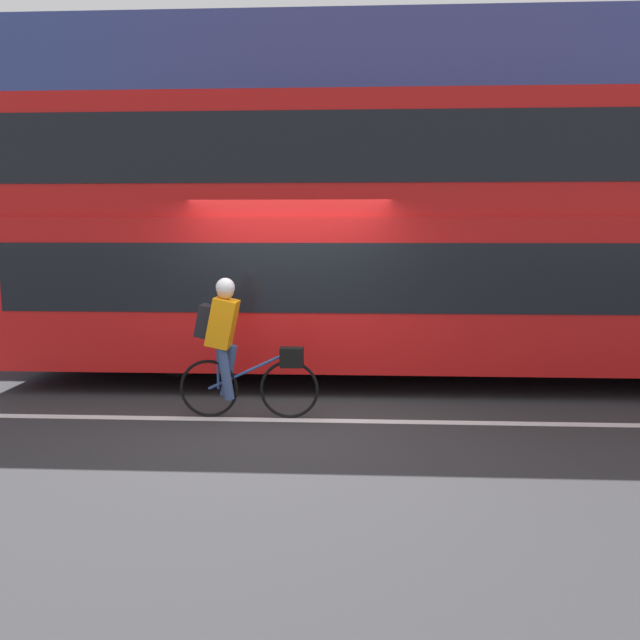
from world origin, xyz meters
TOP-DOWN VIEW (x-y plane):
  - ground_plane at (0.00, 0.00)m, footprint 80.00×80.00m
  - road_center_line at (0.00, -0.17)m, footprint 50.00×0.14m
  - sidewalk_curb at (0.00, 4.78)m, footprint 60.00×1.72m
  - building_facade at (0.00, 5.79)m, footprint 60.00×0.30m
  - bus at (1.80, 2.01)m, footprint 11.41×2.57m
  - cyclist_on_bike at (-0.55, -0.09)m, footprint 1.60×0.32m
  - street_sign_post at (1.45, 4.69)m, footprint 0.36×0.09m

SIDE VIEW (x-z plane):
  - ground_plane at x=0.00m, z-range 0.00..0.00m
  - road_center_line at x=0.00m, z-range 0.00..0.01m
  - sidewalk_curb at x=0.00m, z-range 0.00..0.13m
  - cyclist_on_bike at x=-0.55m, z-range 0.06..1.67m
  - street_sign_post at x=1.45m, z-range 0.28..2.91m
  - bus at x=1.80m, z-range 0.22..4.03m
  - building_facade at x=0.00m, z-range 0.00..6.35m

